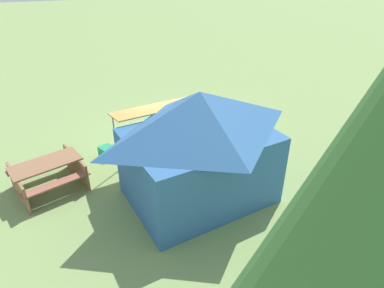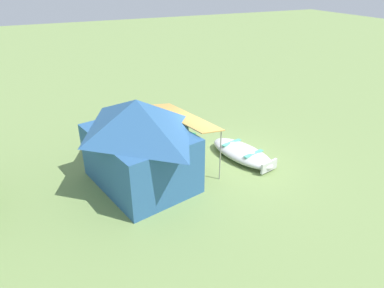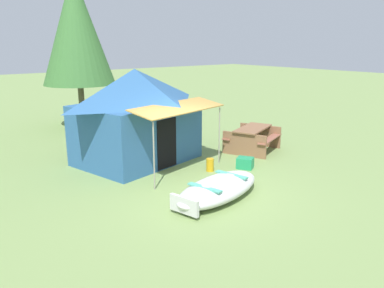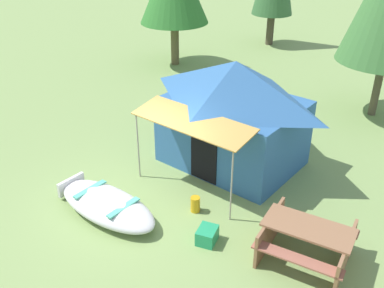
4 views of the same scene
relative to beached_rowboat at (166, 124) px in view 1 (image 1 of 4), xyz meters
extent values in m
plane|color=#7B9653|center=(0.01, 0.73, -0.24)|extent=(80.00, 80.00, 0.00)
ellipsoid|color=silver|center=(0.01, 0.00, -0.01)|extent=(2.86, 1.71, 0.46)
ellipsoid|color=#484747|center=(0.01, 0.00, 0.03)|extent=(2.63, 1.53, 0.17)
cube|color=#4FAF98|center=(0.53, 0.13, 0.18)|extent=(0.33, 0.86, 0.04)
cube|color=#4FAF98|center=(-0.51, -0.12, 0.18)|extent=(0.33, 0.86, 0.04)
cube|color=silver|center=(-1.19, -0.28, 0.01)|extent=(0.24, 0.72, 0.35)
cube|color=#2F5F96|center=(0.03, 3.68, 0.64)|extent=(3.70, 3.08, 1.75)
pyramid|color=#2F5F96|center=(0.03, 3.68, 2.01)|extent=(4.00, 3.33, 0.99)
cube|color=black|center=(0.30, 2.49, 0.50)|extent=(0.75, 0.20, 1.40)
cube|color=#BE8F44|center=(0.40, 2.05, 1.56)|extent=(3.05, 1.54, 0.18)
cylinder|color=gray|center=(1.82, 1.99, 0.59)|extent=(0.04, 0.04, 1.67)
cylinder|color=gray|center=(-0.84, 1.37, 0.59)|extent=(0.04, 0.04, 1.67)
cube|color=#8B6041|center=(3.58, 2.30, 0.52)|extent=(1.81, 1.32, 0.04)
cube|color=#9A5A47|center=(3.35, 2.85, 0.24)|extent=(1.63, 0.87, 0.04)
cube|color=#9A5A47|center=(3.81, 1.75, 0.24)|extent=(1.63, 0.87, 0.04)
cube|color=#8B6041|center=(4.25, 2.58, 0.13)|extent=(0.61, 1.37, 0.74)
cube|color=#8B6041|center=(2.91, 2.03, 0.13)|extent=(0.61, 1.37, 0.74)
cube|color=#21935C|center=(2.06, 1.14, -0.08)|extent=(0.54, 0.57, 0.32)
cylinder|color=gold|center=(1.12, 1.58, -0.06)|extent=(0.22, 0.22, 0.36)
camera|label=1|loc=(2.12, 10.03, 5.05)|focal=31.46mm
camera|label=2|loc=(-9.00, 6.14, 5.75)|focal=32.37mm
camera|label=3|loc=(-5.54, -6.08, 3.24)|focal=35.85mm
camera|label=4|loc=(7.24, -3.31, 5.76)|focal=41.04mm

